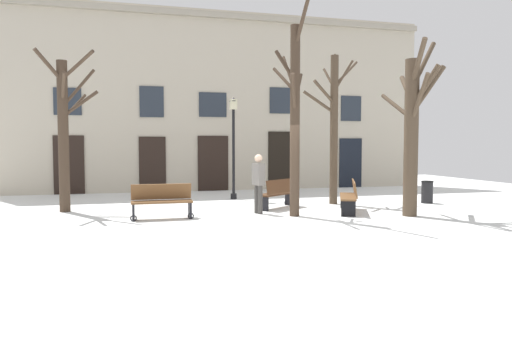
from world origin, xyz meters
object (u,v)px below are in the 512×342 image
object	(u,v)px
tree_center	(412,126)
bench_facing_shops	(162,201)
streetlamp	(233,137)
bench_back_to_back_left	(279,193)
tree_near_facade	(295,112)
tree_left_of_center	(64,129)
tree_foreground	(334,123)
litter_bin	(427,192)
bench_near_center_tree	(350,196)
person_crossing_plaza	(258,181)

from	to	relation	value
tree_center	bench_facing_shops	xyz separation A→B (m)	(-6.71, 1.16, -2.01)
streetlamp	bench_back_to_back_left	world-z (taller)	streetlamp
streetlamp	tree_near_facade	bearing A→B (deg)	-78.77
tree_near_facade	streetlamp	bearing A→B (deg)	101.23
tree_near_facade	tree_left_of_center	xyz separation A→B (m)	(-6.24, 2.40, -0.42)
tree_near_facade	streetlamp	size ratio (longest dim) A/B	1.69
tree_foreground	litter_bin	xyz separation A→B (m)	(3.14, -0.63, -2.31)
bench_back_to_back_left	bench_near_center_tree	bearing A→B (deg)	105.75
tree_near_facade	bench_facing_shops	distance (m)	4.31
litter_bin	bench_facing_shops	bearing A→B (deg)	-172.65
bench_back_to_back_left	bench_facing_shops	world-z (taller)	bench_facing_shops
tree_left_of_center	tree_center	xyz separation A→B (m)	(9.39, -3.14, 0.04)
bench_near_center_tree	person_crossing_plaza	world-z (taller)	person_crossing_plaza
tree_left_of_center	bench_facing_shops	bearing A→B (deg)	-36.58
tree_left_of_center	tree_center	world-z (taller)	tree_center
litter_bin	person_crossing_plaza	world-z (taller)	person_crossing_plaza
streetlamp	tree_left_of_center	bearing A→B (deg)	-160.86
bench_back_to_back_left	person_crossing_plaza	distance (m)	1.38
tree_foreground	litter_bin	distance (m)	3.95
litter_bin	tree_near_facade	bearing A→B (deg)	-163.53
tree_center	litter_bin	size ratio (longest dim) A/B	6.51
litter_bin	bench_facing_shops	world-z (taller)	bench_facing_shops
tree_center	tree_near_facade	bearing A→B (deg)	166.77
tree_left_of_center	bench_back_to_back_left	size ratio (longest dim) A/B	2.88
tree_near_facade	bench_near_center_tree	distance (m)	2.99
tree_left_of_center	bench_near_center_tree	distance (m)	8.54
tree_center	bench_near_center_tree	distance (m)	2.61
tree_left_of_center	tree_near_facade	bearing A→B (deg)	-21.05
bench_near_center_tree	bench_facing_shops	size ratio (longest dim) A/B	1.15
bench_facing_shops	tree_near_facade	bearing A→B (deg)	-7.49
bench_back_to_back_left	tree_near_facade	bearing A→B (deg)	50.93
tree_foreground	bench_facing_shops	bearing A→B (deg)	-162.69
streetlamp	bench_facing_shops	world-z (taller)	streetlamp
tree_foreground	tree_center	size ratio (longest dim) A/B	1.06
bench_facing_shops	person_crossing_plaza	size ratio (longest dim) A/B	0.97
bench_back_to_back_left	tree_left_of_center	bearing A→B (deg)	-44.62
tree_center	person_crossing_plaza	xyz separation A→B (m)	(-4.00, 1.41, -1.54)
tree_center	streetlamp	distance (m)	6.42
tree_left_of_center	tree_center	size ratio (longest dim) A/B	0.94
tree_center	bench_facing_shops	size ratio (longest dim) A/B	2.99
tree_near_facade	tree_center	size ratio (longest dim) A/B	1.26
tree_foreground	bench_facing_shops	xyz separation A→B (m)	(-5.68, -1.77, -2.23)
tree_center	streetlamp	xyz separation A→B (m)	(-4.00, 5.01, -0.23)
streetlamp	bench_near_center_tree	size ratio (longest dim) A/B	1.94
bench_facing_shops	person_crossing_plaza	xyz separation A→B (m)	(2.72, 0.25, 0.47)
bench_facing_shops	tree_foreground	bearing A→B (deg)	16.50
tree_near_facade	person_crossing_plaza	size ratio (longest dim) A/B	3.65
tree_left_of_center	bench_near_center_tree	world-z (taller)	tree_left_of_center
tree_near_facade	bench_near_center_tree	size ratio (longest dim) A/B	3.27
bench_near_center_tree	bench_back_to_back_left	size ratio (longest dim) A/B	1.18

